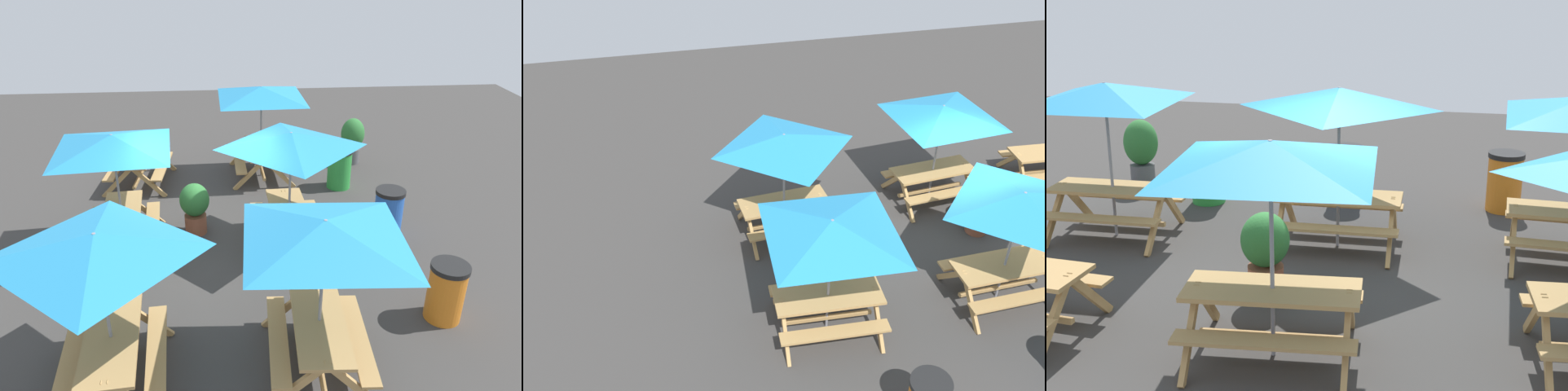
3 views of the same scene
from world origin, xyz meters
TOP-DOWN VIEW (x-y plane):
  - ground_plane at (0.00, 0.00)m, footprint 24.00×24.00m
  - picnic_table_0 at (0.02, -1.57)m, footprint 2.04×2.04m
  - picnic_table_1 at (-3.29, 1.19)m, footprint 2.15×2.15m
  - picnic_table_3 at (-3.20, -1.55)m, footprint 2.82×2.82m
  - picnic_table_4 at (0.16, 1.61)m, footprint 2.82×2.82m
  - potted_plant_0 at (0.60, 0.26)m, footprint 0.59×0.59m

SIDE VIEW (x-z plane):
  - ground_plane at x=0.00m, z-range 0.00..0.00m
  - potted_plant_0 at x=0.60m, z-range 0.07..1.14m
  - picnic_table_0 at x=0.02m, z-range 0.82..3.16m
  - picnic_table_1 at x=-3.29m, z-range 0.82..3.16m
  - picnic_table_3 at x=-3.20m, z-range 0.82..3.16m
  - picnic_table_4 at x=0.16m, z-range 0.82..3.16m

